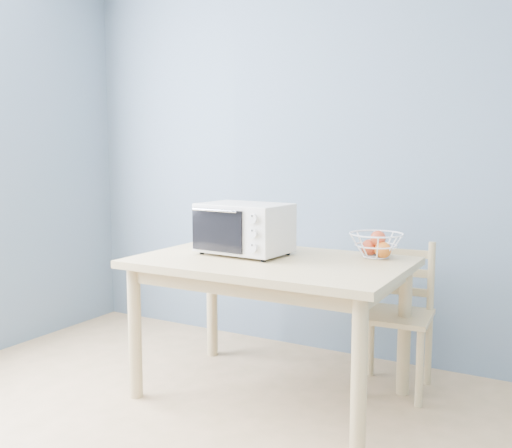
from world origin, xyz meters
The scene contains 5 objects.
room centered at (0.00, 0.00, 1.30)m, with size 4.01×4.51×2.61m.
dining_table centered at (-0.10, 1.42, 0.65)m, with size 1.40×0.90×0.75m.
toaster_oven centered at (-0.30, 1.47, 0.90)m, with size 0.50×0.38×0.28m.
fruit_basket centered at (0.38, 1.73, 0.82)m, with size 0.37×0.37×0.15m.
dining_chair centered at (0.46, 1.85, 0.40)m, with size 0.41×0.41×0.82m.
Camera 1 is at (1.28, -1.20, 1.30)m, focal length 40.00 mm.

